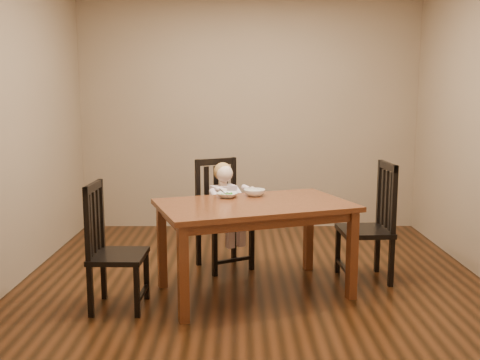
{
  "coord_description": "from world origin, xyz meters",
  "views": [
    {
      "loc": [
        -0.13,
        -4.39,
        1.58
      ],
      "look_at": [
        -0.11,
        0.25,
        0.85
      ],
      "focal_mm": 40.0,
      "sensor_mm": 36.0,
      "label": 1
    }
  ],
  "objects_px": {
    "chair_child": "(222,216)",
    "dining_table": "(254,213)",
    "chair_left": "(112,249)",
    "chair_right": "(371,224)",
    "toddler": "(224,203)",
    "bowl_veg": "(255,193)",
    "bowl_peas": "(227,195)"
  },
  "relations": [
    {
      "from": "chair_left",
      "to": "toddler",
      "type": "height_order",
      "value": "chair_left"
    },
    {
      "from": "chair_left",
      "to": "toddler",
      "type": "distance_m",
      "value": 1.26
    },
    {
      "from": "toddler",
      "to": "bowl_peas",
      "type": "bearing_deg",
      "value": 66.64
    },
    {
      "from": "toddler",
      "to": "bowl_veg",
      "type": "height_order",
      "value": "toddler"
    },
    {
      "from": "chair_child",
      "to": "toddler",
      "type": "xyz_separation_m",
      "value": [
        0.02,
        -0.04,
        0.13
      ]
    },
    {
      "from": "chair_left",
      "to": "bowl_veg",
      "type": "bearing_deg",
      "value": 120.42
    },
    {
      "from": "dining_table",
      "to": "chair_left",
      "type": "distance_m",
      "value": 1.13
    },
    {
      "from": "chair_left",
      "to": "chair_right",
      "type": "distance_m",
      "value": 2.17
    },
    {
      "from": "chair_right",
      "to": "chair_child",
      "type": "bearing_deg",
      "value": 71.07
    },
    {
      "from": "toddler",
      "to": "chair_child",
      "type": "bearing_deg",
      "value": -90.0
    },
    {
      "from": "bowl_peas",
      "to": "bowl_veg",
      "type": "height_order",
      "value": "bowl_veg"
    },
    {
      "from": "dining_table",
      "to": "chair_left",
      "type": "bearing_deg",
      "value": -163.79
    },
    {
      "from": "chair_right",
      "to": "toddler",
      "type": "bearing_deg",
      "value": 72.67
    },
    {
      "from": "chair_child",
      "to": "bowl_veg",
      "type": "xyz_separation_m",
      "value": [
        0.29,
        -0.4,
        0.29
      ]
    },
    {
      "from": "chair_child",
      "to": "chair_left",
      "type": "height_order",
      "value": "chair_child"
    },
    {
      "from": "dining_table",
      "to": "chair_left",
      "type": "height_order",
      "value": "chair_left"
    },
    {
      "from": "bowl_peas",
      "to": "bowl_veg",
      "type": "distance_m",
      "value": 0.24
    },
    {
      "from": "dining_table",
      "to": "chair_right",
      "type": "height_order",
      "value": "chair_right"
    },
    {
      "from": "chair_right",
      "to": "bowl_veg",
      "type": "distance_m",
      "value": 1.04
    },
    {
      "from": "chair_right",
      "to": "toddler",
      "type": "distance_m",
      "value": 1.31
    },
    {
      "from": "chair_left",
      "to": "bowl_peas",
      "type": "bearing_deg",
      "value": 123.07
    },
    {
      "from": "chair_child",
      "to": "bowl_peas",
      "type": "bearing_deg",
      "value": 69.06
    },
    {
      "from": "bowl_veg",
      "to": "bowl_peas",
      "type": "bearing_deg",
      "value": -161.84
    },
    {
      "from": "chair_child",
      "to": "dining_table",
      "type": "bearing_deg",
      "value": 83.9
    },
    {
      "from": "chair_left",
      "to": "chair_right",
      "type": "bearing_deg",
      "value": 108.07
    },
    {
      "from": "dining_table",
      "to": "toddler",
      "type": "distance_m",
      "value": 0.7
    },
    {
      "from": "dining_table",
      "to": "bowl_veg",
      "type": "relative_size",
      "value": 9.42
    },
    {
      "from": "chair_right",
      "to": "dining_table",
      "type": "bearing_deg",
      "value": 104.71
    },
    {
      "from": "toddler",
      "to": "bowl_peas",
      "type": "relative_size",
      "value": 2.89
    },
    {
      "from": "dining_table",
      "to": "chair_child",
      "type": "distance_m",
      "value": 0.77
    },
    {
      "from": "chair_child",
      "to": "chair_right",
      "type": "height_order",
      "value": "chair_right"
    },
    {
      "from": "bowl_peas",
      "to": "chair_child",
      "type": "bearing_deg",
      "value": 97.08
    }
  ]
}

